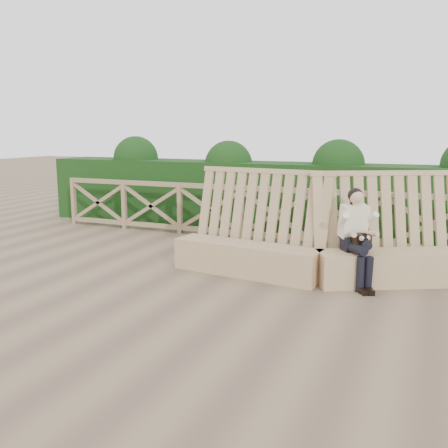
% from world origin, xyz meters
% --- Properties ---
extents(ground, '(60.00, 60.00, 0.00)m').
position_xyz_m(ground, '(0.00, 0.00, 0.00)').
color(ground, brown).
rests_on(ground, ground).
extents(bench, '(4.51, 1.77, 1.62)m').
position_xyz_m(bench, '(1.40, 1.35, 0.41)').
color(bench, '#917452').
rests_on(bench, ground).
extents(woman, '(0.65, 0.82, 1.39)m').
position_xyz_m(woman, '(1.94, 1.20, 0.76)').
color(woman, black).
rests_on(woman, ground).
extents(guardrail, '(10.10, 0.09, 1.10)m').
position_xyz_m(guardrail, '(0.00, 3.50, 0.55)').
color(guardrail, '#83684C').
rests_on(guardrail, ground).
extents(hedge, '(12.00, 1.20, 1.50)m').
position_xyz_m(hedge, '(0.00, 4.70, 0.75)').
color(hedge, black).
rests_on(hedge, ground).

